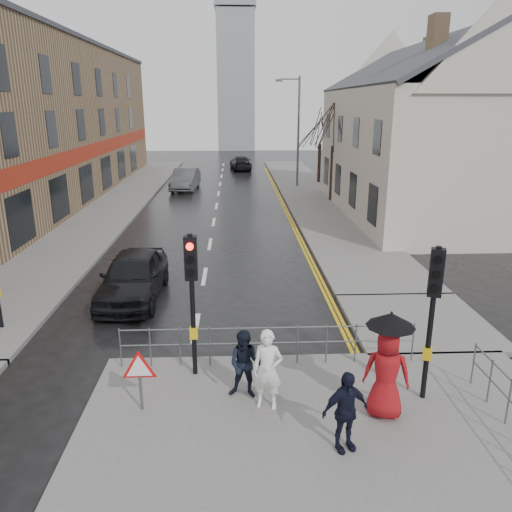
{
  "coord_description": "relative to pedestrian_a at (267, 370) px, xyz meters",
  "views": [
    {
      "loc": [
        1.19,
        -10.28,
        6.23
      ],
      "look_at": [
        1.86,
        5.43,
        1.41
      ],
      "focal_mm": 35.0,
      "sensor_mm": 36.0,
      "label": 1
    }
  ],
  "objects": [
    {
      "name": "pavement_bridge_right",
      "position": [
        4.69,
        4.2,
        -0.93
      ],
      "size": [
        4.0,
        4.2,
        0.14
      ],
      "primitive_type": "cube",
      "color": "#605E5B",
      "rests_on": "ground"
    },
    {
      "name": "car_parked",
      "position": [
        -4.01,
        6.59,
        -0.21
      ],
      "size": [
        1.96,
        4.67,
        1.58
      ],
      "primitive_type": "imported",
      "rotation": [
        0.0,
        0.0,
        -0.02
      ],
      "color": "black",
      "rests_on": "ground"
    },
    {
      "name": "building_left_terrace",
      "position": [
        -13.81,
        23.2,
        4.0
      ],
      "size": [
        8.0,
        42.0,
        10.0
      ],
      "primitive_type": "cube",
      "color": "#907253",
      "rests_on": "ground"
    },
    {
      "name": "near_pavement",
      "position": [
        1.19,
        -2.3,
        -0.93
      ],
      "size": [
        10.0,
        9.0,
        0.14
      ],
      "primitive_type": "cube",
      "color": "#605E5B",
      "rests_on": "ground"
    },
    {
      "name": "tree_near",
      "position": [
        5.69,
        23.2,
        4.14
      ],
      "size": [
        2.4,
        2.4,
        6.58
      ],
      "color": "#32221B",
      "rests_on": "right_pavement"
    },
    {
      "name": "warning_sign",
      "position": [
        -2.61,
        -0.0,
        0.04
      ],
      "size": [
        0.8,
        0.07,
        1.35
      ],
      "color": "#595B5E",
      "rests_on": "near_pavement"
    },
    {
      "name": "pedestrian_a",
      "position": [
        0.0,
        0.0,
        0.0
      ],
      "size": [
        0.7,
        0.54,
        1.72
      ],
      "primitive_type": "imported",
      "rotation": [
        0.0,
        0.0,
        -0.21
      ],
      "color": "white",
      "rests_on": "near_pavement"
    },
    {
      "name": "street_lamp",
      "position": [
        4.01,
        29.2,
        3.71
      ],
      "size": [
        1.83,
        0.25,
        8.0
      ],
      "color": "#595B5E",
      "rests_on": "right_pavement"
    },
    {
      "name": "pedestrian_b",
      "position": [
        -0.44,
        0.41,
        -0.1
      ],
      "size": [
        0.84,
        0.72,
        1.53
      ],
      "primitive_type": "imported",
      "rotation": [
        0.0,
        0.0,
        -0.2
      ],
      "color": "black",
      "rests_on": "near_pavement"
    },
    {
      "name": "tree_far",
      "position": [
        6.19,
        31.2,
        3.42
      ],
      "size": [
        2.4,
        2.4,
        5.64
      ],
      "color": "#32221B",
      "rests_on": "right_pavement"
    },
    {
      "name": "guard_railing_front",
      "position": [
        0.14,
        1.8,
        -0.14
      ],
      "size": [
        7.14,
        0.04,
        1.0
      ],
      "color": "#595B5E",
      "rests_on": "near_pavement"
    },
    {
      "name": "right_pavement",
      "position": [
        4.69,
        26.2,
        -0.93
      ],
      "size": [
        4.0,
        40.0,
        0.14
      ],
      "primitive_type": "cube",
      "color": "#605E5B",
      "rests_on": "ground"
    },
    {
      "name": "traffic_signal_near_left",
      "position": [
        -1.61,
        1.4,
        1.46
      ],
      "size": [
        0.28,
        0.27,
        3.4
      ],
      "color": "black",
      "rests_on": "near_pavement"
    },
    {
      "name": "traffic_signal_near_right",
      "position": [
        3.39,
        0.2,
        1.46
      ],
      "size": [
        0.34,
        0.33,
        3.4
      ],
      "color": "black",
      "rests_on": "near_pavement"
    },
    {
      "name": "car_far",
      "position": [
        -0.03,
        40.16,
        -0.34
      ],
      "size": [
        2.25,
        4.69,
        1.32
      ],
      "primitive_type": "imported",
      "rotation": [
        0.0,
        0.0,
        3.23
      ],
      "color": "black",
      "rests_on": "ground"
    },
    {
      "name": "church_tower",
      "position": [
        -0.31,
        63.2,
        8.0
      ],
      "size": [
        5.0,
        5.0,
        18.0
      ],
      "primitive_type": "cube",
      "color": "gray",
      "rests_on": "ground"
    },
    {
      "name": "ground",
      "position": [
        -1.81,
        1.2,
        -1.0
      ],
      "size": [
        120.0,
        120.0,
        0.0
      ],
      "primitive_type": "plane",
      "color": "black",
      "rests_on": "ground"
    },
    {
      "name": "building_right_cream",
      "position": [
        10.19,
        19.2,
        3.78
      ],
      "size": [
        9.0,
        16.4,
        10.1
      ],
      "color": "beige",
      "rests_on": "ground"
    },
    {
      "name": "pedestrian_d",
      "position": [
        1.31,
        -1.39,
        -0.08
      ],
      "size": [
        0.99,
        0.65,
        1.57
      ],
      "primitive_type": "imported",
      "rotation": [
        0.0,
        0.0,
        0.32
      ],
      "color": "black",
      "rests_on": "near_pavement"
    },
    {
      "name": "pedestrian_with_umbrella",
      "position": [
        2.35,
        -0.4,
        0.32
      ],
      "size": [
        1.08,
        0.96,
        2.25
      ],
      "color": "maroon",
      "rests_on": "near_pavement"
    },
    {
      "name": "car_mid",
      "position": [
        -4.34,
        28.65,
        -0.22
      ],
      "size": [
        2.03,
        4.88,
        1.57
      ],
      "primitive_type": "imported",
      "rotation": [
        0.0,
        0.0,
        -0.08
      ],
      "color": "#424447",
      "rests_on": "ground"
    },
    {
      "name": "left_pavement",
      "position": [
        -8.31,
        24.2,
        -0.93
      ],
      "size": [
        4.0,
        44.0,
        0.14
      ],
      "primitive_type": "cube",
      "color": "#605E5B",
      "rests_on": "ground"
    }
  ]
}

